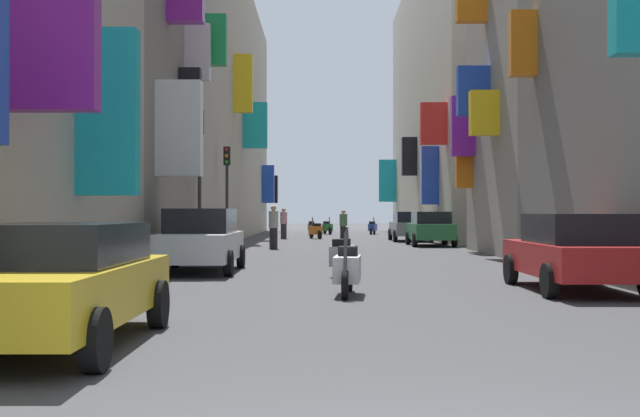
% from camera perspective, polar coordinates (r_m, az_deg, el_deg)
% --- Properties ---
extents(ground_plane, '(140.00, 140.00, 0.00)m').
position_cam_1_polar(ground_plane, '(34.32, 1.09, -2.69)').
color(ground_plane, '#424244').
extents(building_left_mid_a, '(7.22, 8.18, 12.51)m').
position_cam_1_polar(building_left_mid_a, '(25.10, -17.17, 10.76)').
color(building_left_mid_a, gray).
rests_on(building_left_mid_a, ground).
extents(building_left_mid_b, '(7.32, 36.62, 14.94)m').
position_cam_1_polar(building_left_mid_b, '(46.93, -9.13, 7.10)').
color(building_left_mid_b, '#B2A899').
rests_on(building_left_mid_b, ground).
extents(building_right_mid_a, '(7.09, 8.30, 16.94)m').
position_cam_1_polar(building_right_mid_a, '(30.09, 17.20, 13.20)').
color(building_right_mid_a, gray).
rests_on(building_right_mid_a, ground).
extents(building_right_far, '(7.30, 28.67, 16.56)m').
position_cam_1_polar(building_right_far, '(51.17, 9.74, 7.40)').
color(building_right_far, '#BCB29E').
rests_on(building_right_far, ground).
extents(parked_car_grey, '(1.94, 4.28, 1.48)m').
position_cam_1_polar(parked_car_grey, '(41.17, 6.12, -1.20)').
color(parked_car_grey, slate).
rests_on(parked_car_grey, ground).
extents(parked_car_red, '(1.85, 4.20, 1.43)m').
position_cam_1_polar(parked_car_red, '(15.77, 17.15, -2.82)').
color(parked_car_red, '#B21E1E').
rests_on(parked_car_red, ground).
extents(parked_car_yellow, '(1.85, 4.34, 1.34)m').
position_cam_1_polar(parked_car_yellow, '(9.35, -18.16, -4.81)').
color(parked_car_yellow, gold).
rests_on(parked_car_yellow, ground).
extents(parked_car_white, '(1.90, 4.34, 1.54)m').
position_cam_1_polar(parked_car_white, '(20.11, -8.59, -2.13)').
color(parked_car_white, white).
rests_on(parked_car_white, ground).
extents(parked_car_green, '(1.84, 3.96, 1.48)m').
position_cam_1_polar(parked_car_green, '(35.46, 7.52, -1.36)').
color(parked_car_green, '#236638').
rests_on(parked_car_green, ground).
extents(scooter_blue, '(0.67, 1.74, 1.13)m').
position_cam_1_polar(scooter_blue, '(53.51, 3.49, -1.32)').
color(scooter_blue, '#2D4CAD').
rests_on(scooter_blue, ground).
extents(scooter_black, '(0.55, 1.76, 1.13)m').
position_cam_1_polar(scooter_black, '(53.56, -0.80, -1.32)').
color(scooter_black, black).
rests_on(scooter_black, ground).
extents(scooter_green, '(0.69, 1.74, 1.13)m').
position_cam_1_polar(scooter_green, '(53.40, 0.31, -1.32)').
color(scooter_green, '#287F3D').
rests_on(scooter_green, ground).
extents(scooter_silver, '(0.67, 1.86, 1.13)m').
position_cam_1_polar(scooter_silver, '(18.65, 1.41, -3.32)').
color(scooter_silver, '#ADADB2').
rests_on(scooter_silver, ground).
extents(scooter_orange, '(0.79, 1.83, 1.13)m').
position_cam_1_polar(scooter_orange, '(44.45, -0.53, -1.54)').
color(scooter_orange, orange).
rests_on(scooter_orange, ground).
extents(scooter_white, '(0.54, 1.88, 1.13)m').
position_cam_1_polar(scooter_white, '(14.31, 1.71, -4.26)').
color(scooter_white, silver).
rests_on(scooter_white, ground).
extents(pedestrian_crossing, '(0.53, 0.53, 1.58)m').
position_cam_1_polar(pedestrian_crossing, '(39.94, 1.43, -1.23)').
color(pedestrian_crossing, black).
rests_on(pedestrian_crossing, ground).
extents(pedestrian_near_left, '(0.40, 0.40, 1.69)m').
position_cam_1_polar(pedestrian_near_left, '(44.35, -2.78, -1.05)').
color(pedestrian_near_left, '#2F2F2F').
rests_on(pedestrian_near_left, ground).
extents(pedestrian_near_right, '(0.51, 0.51, 1.73)m').
position_cam_1_polar(pedestrian_near_right, '(32.17, -3.49, -1.32)').
color(pedestrian_near_right, '#252525').
rests_on(pedestrian_near_right, ground).
extents(traffic_light_near_corner, '(0.26, 0.34, 4.11)m').
position_cam_1_polar(traffic_light_near_corner, '(33.21, -6.75, 2.08)').
color(traffic_light_near_corner, '#2D2D2D').
rests_on(traffic_light_near_corner, ground).
extents(traffic_light_far_corner, '(0.26, 0.34, 4.71)m').
position_cam_1_polar(traffic_light_far_corner, '(26.32, -8.66, 3.49)').
color(traffic_light_far_corner, '#2D2D2D').
rests_on(traffic_light_far_corner, ground).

